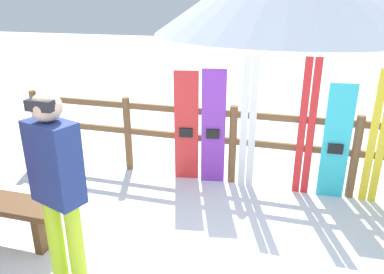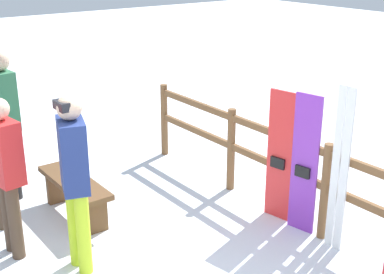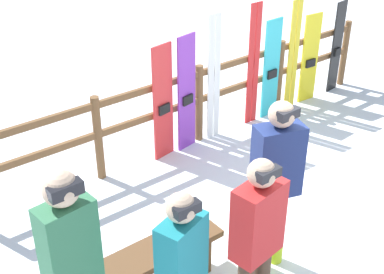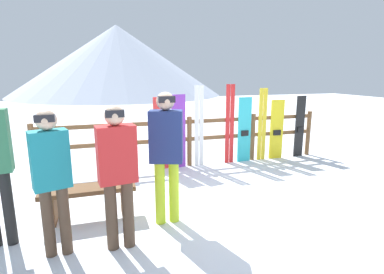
{
  "view_description": "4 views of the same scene",
  "coord_description": "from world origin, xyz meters",
  "px_view_note": "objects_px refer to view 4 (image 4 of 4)",
  "views": [
    {
      "loc": [
        0.71,
        -2.36,
        2.35
      ],
      "look_at": [
        -0.3,
        1.24,
        0.93
      ],
      "focal_mm": 35.0,
      "sensor_mm": 36.0,
      "label": 1
    },
    {
      "loc": [
        3.17,
        -1.93,
        2.92
      ],
      "look_at": [
        -0.89,
        1.09,
        1.09
      ],
      "focal_mm": 50.0,
      "sensor_mm": 36.0,
      "label": 2
    },
    {
      "loc": [
        -3.92,
        -2.72,
        3.56
      ],
      "look_at": [
        -0.93,
        1.1,
        0.81
      ],
      "focal_mm": 50.0,
      "sensor_mm": 36.0,
      "label": 3
    },
    {
      "loc": [
        -1.77,
        -3.75,
        1.94
      ],
      "look_at": [
        -0.28,
        1.05,
        0.86
      ],
      "focal_mm": 28.0,
      "sensor_mm": 36.0,
      "label": 4
    }
  ],
  "objects_px": {
    "bench": "(89,196)",
    "snowboard_purple": "(179,132)",
    "snowboard_red": "(161,134)",
    "ski_pair_yellow": "(262,125)",
    "person_teal": "(51,172)",
    "snowboard_cyan": "(244,130)",
    "person_navy": "(166,148)",
    "ski_pair_white": "(199,126)",
    "ski_pair_red": "(230,124)",
    "person_red": "(117,168)",
    "snowboard_black_stripe": "(300,127)",
    "snowboard_yellow": "(277,130)"
  },
  "relations": [
    {
      "from": "snowboard_cyan",
      "to": "person_red",
      "type": "bearing_deg",
      "value": -137.28
    },
    {
      "from": "snowboard_cyan",
      "to": "person_teal",
      "type": "bearing_deg",
      "value": -143.71
    },
    {
      "from": "person_teal",
      "to": "snowboard_black_stripe",
      "type": "distance_m",
      "value": 5.6
    },
    {
      "from": "snowboard_red",
      "to": "snowboard_yellow",
      "type": "distance_m",
      "value": 2.67
    },
    {
      "from": "person_navy",
      "to": "snowboard_yellow",
      "type": "distance_m",
      "value": 3.79
    },
    {
      "from": "snowboard_cyan",
      "to": "snowboard_black_stripe",
      "type": "height_order",
      "value": "snowboard_cyan"
    },
    {
      "from": "snowboard_red",
      "to": "snowboard_cyan",
      "type": "relative_size",
      "value": 1.03
    },
    {
      "from": "bench",
      "to": "snowboard_yellow",
      "type": "relative_size",
      "value": 0.9
    },
    {
      "from": "snowboard_red",
      "to": "snowboard_purple",
      "type": "bearing_deg",
      "value": 0.01
    },
    {
      "from": "snowboard_black_stripe",
      "to": "person_navy",
      "type": "bearing_deg",
      "value": -148.69
    },
    {
      "from": "ski_pair_red",
      "to": "bench",
      "type": "bearing_deg",
      "value": -147.53
    },
    {
      "from": "ski_pair_white",
      "to": "snowboard_red",
      "type": "bearing_deg",
      "value": -179.76
    },
    {
      "from": "snowboard_purple",
      "to": "snowboard_black_stripe",
      "type": "height_order",
      "value": "snowboard_purple"
    },
    {
      "from": "person_teal",
      "to": "ski_pair_red",
      "type": "height_order",
      "value": "ski_pair_red"
    },
    {
      "from": "person_red",
      "to": "ski_pair_yellow",
      "type": "relative_size",
      "value": 1.0
    },
    {
      "from": "bench",
      "to": "snowboard_yellow",
      "type": "distance_m",
      "value": 4.44
    },
    {
      "from": "person_teal",
      "to": "ski_pair_red",
      "type": "relative_size",
      "value": 0.93
    },
    {
      "from": "person_teal",
      "to": "ski_pair_white",
      "type": "relative_size",
      "value": 0.94
    },
    {
      "from": "person_teal",
      "to": "snowboard_cyan",
      "type": "height_order",
      "value": "person_teal"
    },
    {
      "from": "person_red",
      "to": "snowboard_yellow",
      "type": "relative_size",
      "value": 1.19
    },
    {
      "from": "bench",
      "to": "person_teal",
      "type": "height_order",
      "value": "person_teal"
    },
    {
      "from": "snowboard_red",
      "to": "ski_pair_red",
      "type": "relative_size",
      "value": 0.86
    },
    {
      "from": "snowboard_red",
      "to": "person_teal",
      "type": "bearing_deg",
      "value": -122.85
    },
    {
      "from": "bench",
      "to": "person_teal",
      "type": "bearing_deg",
      "value": -111.62
    },
    {
      "from": "bench",
      "to": "person_navy",
      "type": "xyz_separation_m",
      "value": [
        0.99,
        -0.41,
        0.68
      ]
    },
    {
      "from": "snowboard_black_stripe",
      "to": "person_teal",
      "type": "bearing_deg",
      "value": -152.4
    },
    {
      "from": "person_teal",
      "to": "snowboard_cyan",
      "type": "relative_size",
      "value": 1.11
    },
    {
      "from": "snowboard_red",
      "to": "ski_pair_red",
      "type": "distance_m",
      "value": 1.51
    },
    {
      "from": "snowboard_purple",
      "to": "snowboard_yellow",
      "type": "relative_size",
      "value": 1.12
    },
    {
      "from": "ski_pair_yellow",
      "to": "snowboard_black_stripe",
      "type": "xyz_separation_m",
      "value": [
        0.99,
        -0.0,
        -0.1
      ]
    },
    {
      "from": "snowboard_red",
      "to": "snowboard_black_stripe",
      "type": "relative_size",
      "value": 1.04
    },
    {
      "from": "person_navy",
      "to": "snowboard_purple",
      "type": "relative_size",
      "value": 1.13
    },
    {
      "from": "person_teal",
      "to": "snowboard_red",
      "type": "bearing_deg",
      "value": 57.15
    },
    {
      "from": "person_navy",
      "to": "snowboard_cyan",
      "type": "relative_size",
      "value": 1.2
    },
    {
      "from": "person_red",
      "to": "ski_pair_yellow",
      "type": "bearing_deg",
      "value": 38.75
    },
    {
      "from": "bench",
      "to": "person_red",
      "type": "xyz_separation_m",
      "value": [
        0.35,
        -0.83,
        0.61
      ]
    },
    {
      "from": "person_teal",
      "to": "snowboard_cyan",
      "type": "distance_m",
      "value": 4.38
    },
    {
      "from": "person_navy",
      "to": "person_teal",
      "type": "bearing_deg",
      "value": -164.39
    },
    {
      "from": "snowboard_red",
      "to": "snowboard_cyan",
      "type": "height_order",
      "value": "snowboard_red"
    },
    {
      "from": "bench",
      "to": "person_navy",
      "type": "distance_m",
      "value": 1.26
    },
    {
      "from": "bench",
      "to": "snowboard_cyan",
      "type": "xyz_separation_m",
      "value": [
        3.22,
        1.82,
        0.38
      ]
    },
    {
      "from": "person_navy",
      "to": "ski_pair_yellow",
      "type": "relative_size",
      "value": 1.06
    },
    {
      "from": "bench",
      "to": "person_navy",
      "type": "relative_size",
      "value": 0.71
    },
    {
      "from": "snowboard_purple",
      "to": "ski_pair_yellow",
      "type": "relative_size",
      "value": 0.94
    },
    {
      "from": "bench",
      "to": "ski_pair_white",
      "type": "bearing_deg",
      "value": 40.06
    },
    {
      "from": "ski_pair_white",
      "to": "ski_pair_red",
      "type": "xyz_separation_m",
      "value": [
        0.7,
        0.0,
        0.01
      ]
    },
    {
      "from": "person_navy",
      "to": "ski_pair_white",
      "type": "height_order",
      "value": "person_navy"
    },
    {
      "from": "snowboard_red",
      "to": "ski_pair_yellow",
      "type": "bearing_deg",
      "value": 0.09
    },
    {
      "from": "bench",
      "to": "snowboard_purple",
      "type": "relative_size",
      "value": 0.8
    },
    {
      "from": "person_red",
      "to": "ski_pair_red",
      "type": "height_order",
      "value": "ski_pair_red"
    }
  ]
}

